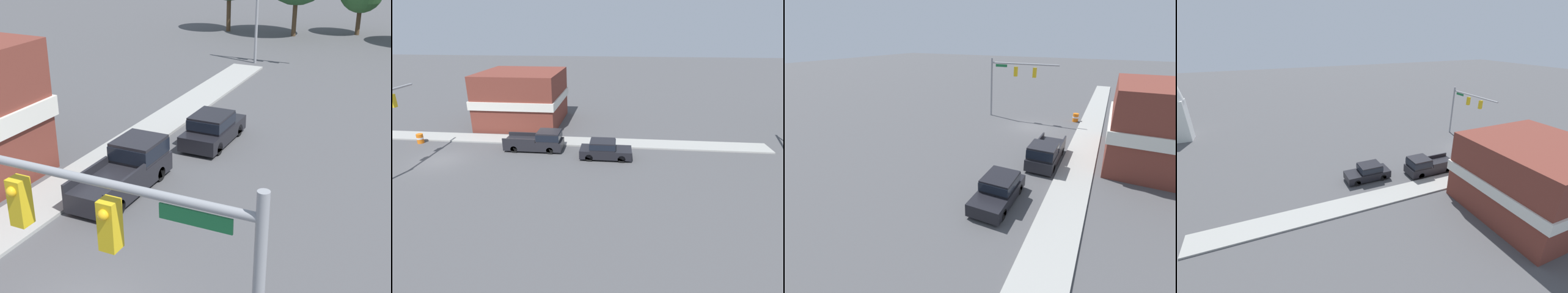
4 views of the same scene
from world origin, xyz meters
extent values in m
plane|color=#4C4C4F|center=(0.00, 0.00, 0.00)|extent=(200.00, 200.00, 0.00)
cube|color=#9E9E99|center=(-5.70, 0.00, 0.07)|extent=(2.40, 60.00, 0.14)
cylinder|color=gray|center=(6.00, -2.43, 3.42)|extent=(0.22, 0.22, 6.84)
cylinder|color=gray|center=(2.13, -2.43, 6.34)|extent=(7.74, 0.18, 0.18)
cube|color=gold|center=(3.02, -2.43, 5.47)|extent=(0.36, 0.36, 1.05)
sphere|color=yellow|center=(3.02, -2.63, 5.79)|extent=(0.22, 0.22, 0.22)
cube|color=gold|center=(0.84, -2.43, 5.47)|extent=(0.36, 0.36, 1.05)
sphere|color=yellow|center=(0.84, -2.63, 5.79)|extent=(0.22, 0.22, 0.22)
cube|color=#196B38|center=(4.80, -2.43, 6.05)|extent=(1.40, 0.04, 0.30)
cylinder|color=black|center=(-2.89, 15.86, 0.33)|extent=(0.22, 0.66, 0.66)
cylinder|color=black|center=(-1.16, 15.86, 0.33)|extent=(0.22, 0.66, 0.66)
cylinder|color=black|center=(-2.89, 13.05, 0.33)|extent=(0.22, 0.66, 0.66)
cylinder|color=black|center=(-1.16, 13.05, 0.33)|extent=(0.22, 0.66, 0.66)
cube|color=black|center=(-2.03, 14.46, 0.55)|extent=(1.94, 4.53, 0.75)
cube|color=black|center=(-2.03, 14.18, 1.28)|extent=(1.79, 2.18, 0.71)
cube|color=black|center=(-2.03, 14.18, 1.28)|extent=(1.81, 2.26, 0.50)
cylinder|color=black|center=(-4.19, 9.30, 0.33)|extent=(0.22, 0.66, 0.66)
cylinder|color=black|center=(-2.41, 9.30, 0.33)|extent=(0.22, 0.66, 0.66)
cylinder|color=black|center=(-4.19, 5.92, 0.33)|extent=(0.22, 0.66, 0.66)
cylinder|color=black|center=(-2.41, 5.92, 0.33)|extent=(0.22, 0.66, 0.66)
cube|color=black|center=(-3.30, 7.61, 0.61)|extent=(2.00, 5.45, 0.85)
cube|color=black|center=(-3.30, 9.10, 1.47)|extent=(1.90, 2.07, 0.89)
cube|color=black|center=(-3.30, 9.10, 1.47)|extent=(1.92, 2.15, 0.62)
cube|color=black|center=(-4.24, 6.43, 1.21)|extent=(0.12, 3.08, 0.35)
cube|color=black|center=(-2.36, 6.43, 1.21)|extent=(0.12, 3.08, 0.35)
cylinder|color=orange|center=(-3.90, -4.29, 0.48)|extent=(0.64, 0.64, 0.95)
cylinder|color=white|center=(-3.90, -4.29, 0.52)|extent=(0.66, 0.66, 0.17)
cube|color=brown|center=(-12.06, 4.07, 3.06)|extent=(9.32, 9.06, 6.13)
cube|color=silver|center=(-12.06, 4.07, 3.05)|extent=(9.62, 9.36, 0.90)
cube|color=white|center=(18.21, 34.12, 2.82)|extent=(2.30, 2.30, 5.63)
camera|label=1|loc=(8.24, -9.82, 10.83)|focal=50.00mm
camera|label=2|loc=(22.98, 15.40, 11.00)|focal=28.00mm
camera|label=3|loc=(-6.94, 26.74, 9.23)|focal=24.00mm
camera|label=4|loc=(-23.83, 23.26, 13.81)|focal=24.00mm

